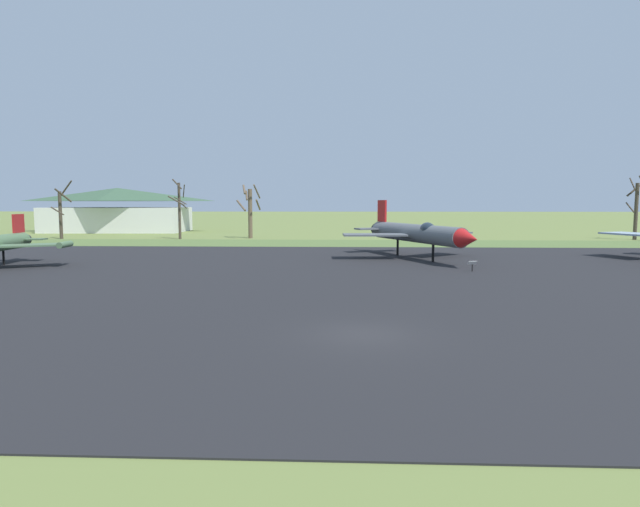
# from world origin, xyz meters

# --- Properties ---
(ground_plane) EXTENTS (600.00, 600.00, 0.00)m
(ground_plane) POSITION_xyz_m (0.00, 0.00, 0.00)
(ground_plane) COLOR olive
(asphalt_apron) EXTENTS (101.76, 51.39, 0.05)m
(asphalt_apron) POSITION_xyz_m (0.00, 15.42, 0.03)
(asphalt_apron) COLOR black
(asphalt_apron) RESTS_ON ground
(grass_verge_strip) EXTENTS (161.76, 12.00, 0.06)m
(grass_verge_strip) POSITION_xyz_m (0.00, 47.11, 0.03)
(grass_verge_strip) COLOR #566D36
(grass_verge_strip) RESTS_ON ground
(jet_fighter_front_left) EXTENTS (12.83, 16.85, 5.51)m
(jet_fighter_front_left) POSITION_xyz_m (6.07, 28.27, 2.47)
(jet_fighter_front_left) COLOR #565B60
(jet_fighter_front_left) RESTS_ON ground
(info_placard_front_left) EXTENTS (0.67, 0.36, 0.85)m
(info_placard_front_left) POSITION_xyz_m (9.03, 19.40, 0.56)
(info_placard_front_left) COLOR black
(info_placard_front_left) RESTS_ON ground
(bare_tree_far_left) EXTENTS (2.62, 3.33, 8.53)m
(bare_tree_far_left) POSITION_xyz_m (-41.57, 54.21, 4.08)
(bare_tree_far_left) COLOR #42382D
(bare_tree_far_left) RESTS_ON ground
(bare_tree_left_of_center) EXTENTS (2.50, 2.33, 8.65)m
(bare_tree_left_of_center) POSITION_xyz_m (-24.28, 54.52, 4.48)
(bare_tree_left_of_center) COLOR #42382D
(bare_tree_left_of_center) RESTS_ON ground
(bare_tree_center) EXTENTS (3.58, 3.32, 7.94)m
(bare_tree_center) POSITION_xyz_m (-14.43, 56.69, 4.20)
(bare_tree_center) COLOR brown
(bare_tree_center) RESTS_ON ground
(bare_tree_right_of_center) EXTENTS (2.31, 2.28, 9.03)m
(bare_tree_right_of_center) POSITION_xyz_m (40.77, 55.86, 4.50)
(bare_tree_right_of_center) COLOR #42382D
(bare_tree_right_of_center) RESTS_ON ground
(visitor_building) EXTENTS (25.83, 14.16, 7.94)m
(visitor_building) POSITION_xyz_m (-41.66, 73.83, 3.90)
(visitor_building) COLOR silver
(visitor_building) RESTS_ON ground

